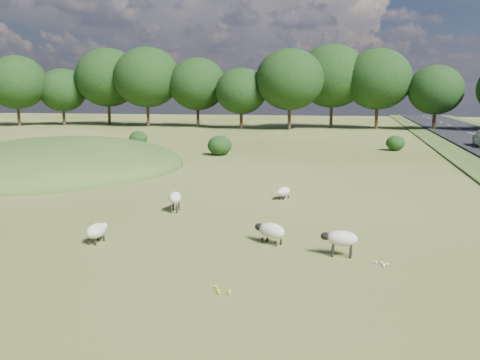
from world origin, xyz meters
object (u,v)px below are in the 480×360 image
(sheep_1, at_px, (271,231))
(sheep_3, at_px, (284,192))
(sheep_2, at_px, (341,239))
(sheep_5, at_px, (97,231))
(sheep_0, at_px, (175,198))

(sheep_1, bearing_deg, sheep_3, -54.37)
(sheep_2, height_order, sheep_5, sheep_2)
(sheep_3, bearing_deg, sheep_0, -29.19)
(sheep_1, relative_size, sheep_2, 1.09)
(sheep_0, relative_size, sheep_5, 1.04)
(sheep_0, height_order, sheep_3, sheep_0)
(sheep_0, bearing_deg, sheep_5, 160.03)
(sheep_1, distance_m, sheep_5, 5.71)
(sheep_1, distance_m, sheep_3, 7.49)
(sheep_1, xyz_separation_m, sheep_5, (-5.60, -1.13, -0.03))
(sheep_2, xyz_separation_m, sheep_3, (-2.89, 8.38, -0.19))
(sheep_1, distance_m, sheep_2, 2.46)
(sheep_1, bearing_deg, sheep_2, -171.09)
(sheep_3, relative_size, sheep_5, 0.93)
(sheep_1, bearing_deg, sheep_5, 42.31)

